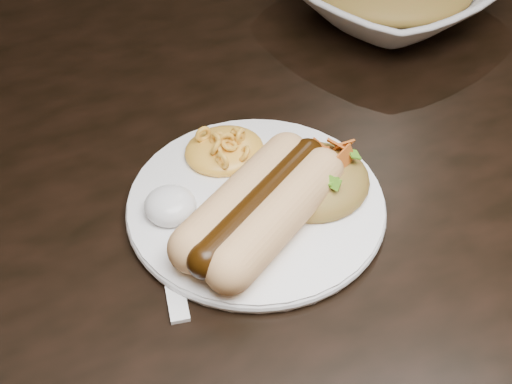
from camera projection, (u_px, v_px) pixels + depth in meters
name	position (u px, v px, depth m)	size (l,w,h in m)	color
table	(251.00, 178.00, 0.79)	(1.60, 0.90, 0.75)	black
plate	(256.00, 205.00, 0.62)	(0.22, 0.22, 0.01)	white
hotdog	(260.00, 207.00, 0.58)	(0.14, 0.14, 0.04)	#FEC065
mac_and_cheese	(224.00, 142.00, 0.65)	(0.07, 0.07, 0.03)	#EF9E45
sour_cream	(170.00, 201.00, 0.60)	(0.04, 0.04, 0.03)	white
taco_salad	(314.00, 172.00, 0.62)	(0.10, 0.10, 0.04)	#CB4C2C
fork	(172.00, 271.00, 0.57)	(0.02, 0.15, 0.00)	white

